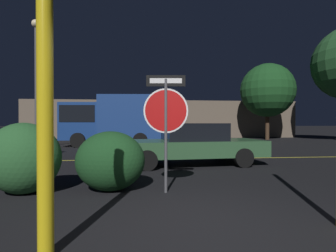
# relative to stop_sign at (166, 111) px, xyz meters

# --- Properties ---
(ground_plane) EXTENTS (260.00, 260.00, 0.00)m
(ground_plane) POSITION_rel_stop_sign_xyz_m (0.35, -1.85, -1.61)
(ground_plane) COLOR black
(road_center_stripe) EXTENTS (39.40, 0.12, 0.01)m
(road_center_stripe) POSITION_rel_stop_sign_xyz_m (0.35, 4.81, -1.61)
(road_center_stripe) COLOR gold
(road_center_stripe) RESTS_ON ground_plane
(stop_sign) EXTENTS (0.89, 0.10, 2.33)m
(stop_sign) POSITION_rel_stop_sign_xyz_m (0.00, 0.00, 0.00)
(stop_sign) COLOR #4C4C51
(stop_sign) RESTS_ON ground_plane
(yellow_pole_left) EXTENTS (0.16, 0.16, 2.66)m
(yellow_pole_left) POSITION_rel_stop_sign_xyz_m (-1.46, -2.38, -0.28)
(yellow_pole_left) COLOR yellow
(yellow_pole_left) RESTS_ON ground_plane
(hedge_bush_1) EXTENTS (1.41, 1.16, 1.39)m
(hedge_bush_1) POSITION_rel_stop_sign_xyz_m (-2.77, 0.19, -0.92)
(hedge_bush_1) COLOR #285B2D
(hedge_bush_1) RESTS_ON ground_plane
(hedge_bush_2) EXTENTS (1.40, 1.13, 1.21)m
(hedge_bush_2) POSITION_rel_stop_sign_xyz_m (-1.11, 0.25, -1.01)
(hedge_bush_2) COLOR #19421E
(hedge_bush_2) RESTS_ON ground_plane
(passing_car_2) EXTENTS (5.08, 2.28, 1.38)m
(passing_car_2) POSITION_rel_stop_sign_xyz_m (1.14, 3.45, -0.93)
(passing_car_2) COLOR #335B38
(passing_car_2) RESTS_ON ground_plane
(delivery_truck) EXTENTS (6.02, 2.83, 3.03)m
(delivery_truck) POSITION_rel_stop_sign_xyz_m (-2.29, 10.99, 0.04)
(delivery_truck) COLOR navy
(delivery_truck) RESTS_ON ground_plane
(street_lamp) EXTENTS (0.46, 0.46, 7.17)m
(street_lamp) POSITION_rel_stop_sign_xyz_m (-6.36, 10.14, 3.05)
(street_lamp) COLOR #4C4C51
(street_lamp) RESTS_ON ground_plane
(tree_1) EXTENTS (4.45, 4.45, 6.36)m
(tree_1) POSITION_rel_stop_sign_xyz_m (10.00, 15.81, 2.51)
(tree_1) COLOR #422D1E
(tree_1) RESTS_ON ground_plane
(building_backdrop) EXTENTS (25.61, 3.22, 3.52)m
(building_backdrop) POSITION_rel_stop_sign_xyz_m (1.60, 20.52, 0.15)
(building_backdrop) COLOR #6B5B4C
(building_backdrop) RESTS_ON ground_plane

